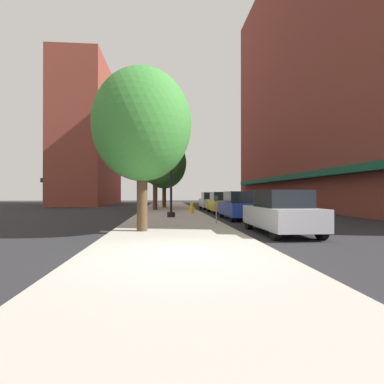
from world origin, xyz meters
name	(u,v)px	position (x,y,z in m)	size (l,w,h in m)	color
ground_plane	(218,212)	(4.00, 18.00, 0.00)	(90.00, 90.00, 0.00)	#232326
sidewalk_slab	(170,211)	(0.00, 19.00, 0.06)	(4.80, 50.00, 0.12)	#A8A399
building_right_brick	(319,67)	(14.99, 22.00, 14.19)	(6.80, 40.00, 28.44)	brown
building_far_background	(90,139)	(-11.01, 37.00, 9.25)	(6.80, 18.00, 18.54)	brown
lamppost	(171,166)	(-0.02, 11.06, 3.20)	(0.48, 0.48, 5.90)	black
fire_hydrant	(192,208)	(1.51, 14.28, 0.52)	(0.33, 0.26, 0.79)	gold
parking_meter_near	(216,206)	(2.05, 7.03, 0.95)	(0.14, 0.09, 1.31)	slate
tree_near	(164,163)	(-0.50, 24.20, 4.67)	(4.56, 4.56, 7.18)	#422D1E
tree_mid	(142,125)	(-1.23, 4.38, 4.12)	(3.72, 3.72, 6.16)	#4C3823
tree_far	(155,155)	(-1.26, 19.59, 4.92)	(4.40, 4.40, 7.35)	#422D1E
car_silver	(281,213)	(4.00, 3.96, 0.81)	(1.80, 4.30, 1.66)	black
car_blue	(240,206)	(4.00, 10.41, 0.81)	(1.80, 4.30, 1.66)	black
car_yellow	(221,203)	(4.00, 16.27, 0.81)	(1.80, 4.30, 1.66)	black
car_white	(210,201)	(4.00, 22.18, 0.81)	(1.80, 4.30, 1.66)	black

